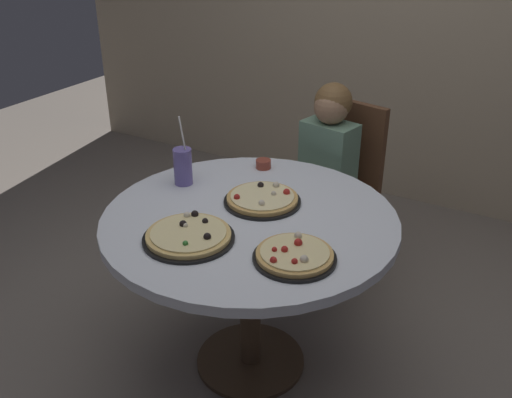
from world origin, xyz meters
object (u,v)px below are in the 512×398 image
object	(u,v)px
pizza_cheese	(189,236)
pizza_veggie	(262,199)
pizza_pepperoni	(295,255)
soda_cup	(183,166)
sauce_bowl	(263,164)
dining_table	(250,238)
chair_wooden	(338,182)
diner_child	(317,202)

from	to	relation	value
pizza_cheese	pizza_veggie	bearing A→B (deg)	76.75
pizza_pepperoni	soda_cup	size ratio (longest dim) A/B	0.94
sauce_bowl	soda_cup	bearing A→B (deg)	-125.11
dining_table	chair_wooden	world-z (taller)	chair_wooden
pizza_pepperoni	sauce_bowl	world-z (taller)	pizza_pepperoni
pizza_cheese	pizza_pepperoni	xyz separation A→B (m)	(0.39, 0.07, 0.00)
chair_wooden	soda_cup	size ratio (longest dim) A/B	3.09
pizza_cheese	soda_cup	xyz separation A→B (m)	(-0.30, 0.37, 0.06)
sauce_bowl	pizza_pepperoni	bearing A→B (deg)	-53.11
pizza_veggie	soda_cup	distance (m)	0.39
dining_table	pizza_cheese	size ratio (longest dim) A/B	3.47
pizza_veggie	pizza_pepperoni	distance (m)	0.43
chair_wooden	pizza_cheese	distance (m)	1.18
soda_cup	chair_wooden	bearing A→B (deg)	61.97
dining_table	pizza_cheese	distance (m)	0.31
chair_wooden	pizza_veggie	world-z (taller)	chair_wooden
sauce_bowl	dining_table	bearing A→B (deg)	-67.68
pizza_cheese	sauce_bowl	size ratio (longest dim) A/B	4.78
dining_table	diner_child	xyz separation A→B (m)	(-0.02, 0.71, -0.16)
pizza_veggie	sauce_bowl	world-z (taller)	pizza_veggie
pizza_veggie	chair_wooden	bearing A→B (deg)	87.90
pizza_veggie	soda_cup	size ratio (longest dim) A/B	1.02
diner_child	soda_cup	bearing A→B (deg)	-122.37
dining_table	pizza_pepperoni	bearing A→B (deg)	-33.77
diner_child	pizza_pepperoni	size ratio (longest dim) A/B	3.75
dining_table	sauce_bowl	bearing A→B (deg)	112.32
pizza_pepperoni	diner_child	bearing A→B (deg)	108.68
pizza_veggie	soda_cup	bearing A→B (deg)	-178.54
pizza_veggie	pizza_cheese	world-z (taller)	same
pizza_veggie	soda_cup	world-z (taller)	soda_cup
dining_table	pizza_cheese	bearing A→B (deg)	-110.69
dining_table	diner_child	world-z (taller)	diner_child
chair_wooden	pizza_pepperoni	bearing A→B (deg)	-75.94
pizza_cheese	dining_table	bearing A→B (deg)	69.31
dining_table	pizza_pepperoni	distance (m)	0.37
diner_child	pizza_veggie	world-z (taller)	diner_child
diner_child	pizza_veggie	bearing A→B (deg)	-89.40
pizza_cheese	pizza_pepperoni	size ratio (longest dim) A/B	1.16
sauce_bowl	diner_child	bearing A→B (deg)	60.85
chair_wooden	soda_cup	xyz separation A→B (m)	(-0.41, -0.78, 0.30)
chair_wooden	pizza_veggie	bearing A→B (deg)	-92.10
soda_cup	pizza_cheese	bearing A→B (deg)	-51.76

